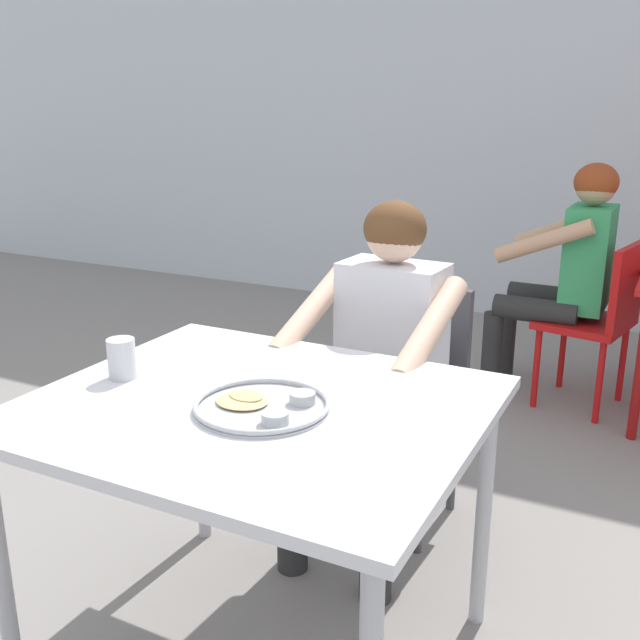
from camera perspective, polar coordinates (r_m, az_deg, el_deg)
The scene contains 8 objects.
back_wall at distance 5.20m, azimuth 18.49°, elevation 18.46°, with size 12.00×0.12×3.40m, color silver.
table_foreground at distance 1.83m, azimuth -4.98°, elevation -8.53°, with size 1.09×0.94×0.76m.
thali_tray at distance 1.75m, azimuth -4.49°, elevation -6.70°, with size 0.33×0.33×0.03m.
drinking_cup at distance 1.99m, azimuth -15.37°, elevation -2.85°, with size 0.07×0.07×0.11m.
chair_foreground at distance 2.63m, azimuth 6.67°, elevation -5.18°, with size 0.44×0.42×0.84m.
diner_foreground at distance 2.37m, azimuth 4.73°, elevation -2.23°, with size 0.51×0.57×1.17m.
chair_red_left at distance 3.75m, azimuth 21.31°, elevation 0.51°, with size 0.47×0.50×0.84m.
patron_background at distance 3.78m, azimuth 18.95°, elevation 4.37°, with size 0.56×0.49×1.20m.
Camera 1 is at (0.85, -1.35, 1.46)m, focal length 40.61 mm.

